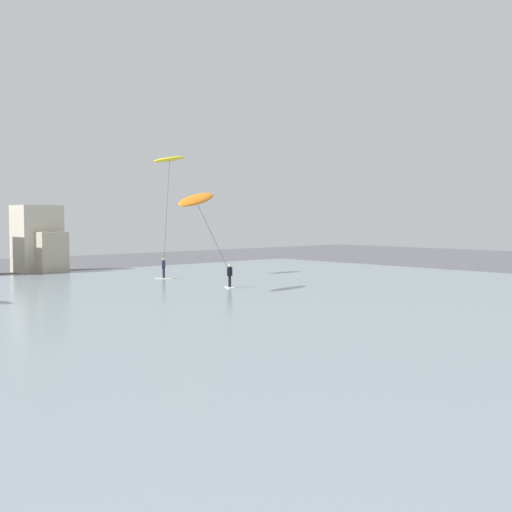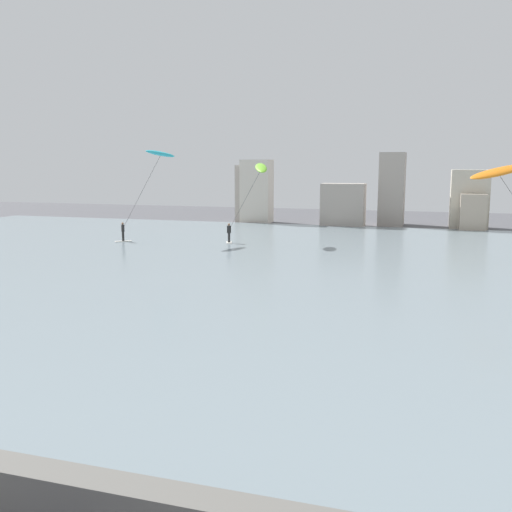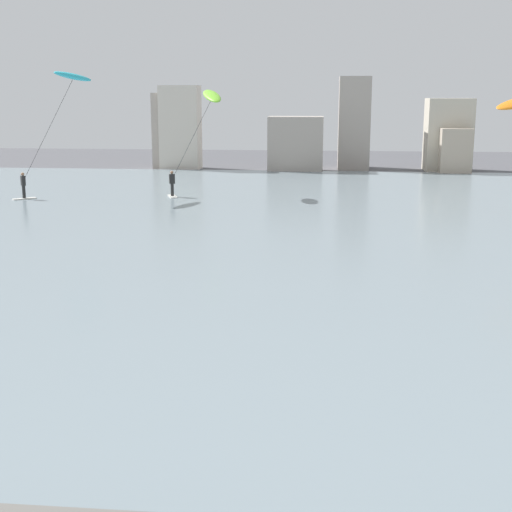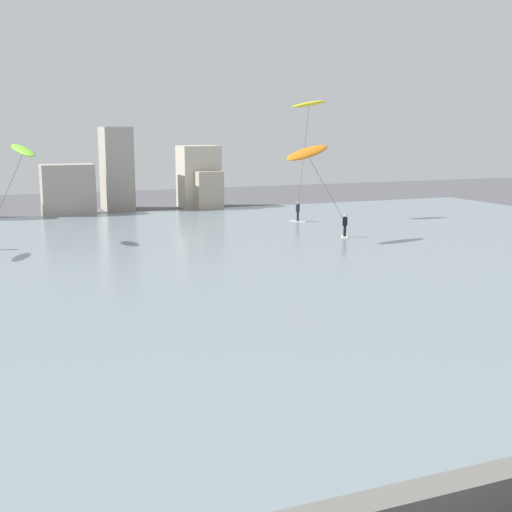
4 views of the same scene
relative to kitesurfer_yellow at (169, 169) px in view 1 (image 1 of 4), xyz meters
The scene contains 3 objects.
water_bay 25.71m from the kitesurfer_yellow, 140.45° to the right, with size 84.00×52.00×0.10m, color gray.
kitesurfer_yellow is the anchor object (origin of this frame).
kitesurfer_orange 12.19m from the kitesurfer_yellow, 115.81° to the right, with size 5.87×2.58×6.81m.
Camera 1 is at (-12.76, 1.79, 5.01)m, focal length 46.18 mm.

